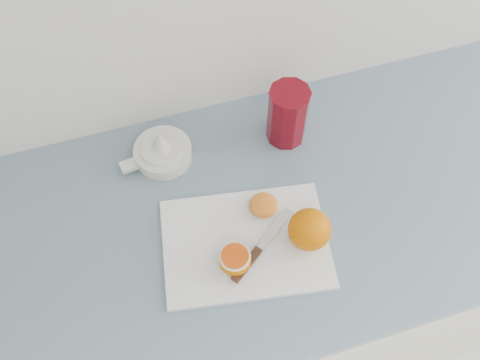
{
  "coord_description": "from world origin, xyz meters",
  "views": [
    {
      "loc": [
        -0.3,
        1.2,
        1.88
      ],
      "look_at": [
        -0.13,
        1.74,
        0.96
      ],
      "focal_mm": 40.0,
      "sensor_mm": 36.0,
      "label": 1
    }
  ],
  "objects_px": {
    "half_orange": "(235,260)",
    "red_tumbler": "(287,117)",
    "counter": "(252,284)",
    "cutting_board": "(246,244)",
    "citrus_juicer": "(162,151)"
  },
  "relations": [
    {
      "from": "half_orange",
      "to": "red_tumbler",
      "type": "height_order",
      "value": "red_tumbler"
    },
    {
      "from": "counter",
      "to": "cutting_board",
      "type": "distance_m",
      "value": 0.46
    },
    {
      "from": "counter",
      "to": "cutting_board",
      "type": "bearing_deg",
      "value": -122.53
    },
    {
      "from": "counter",
      "to": "red_tumbler",
      "type": "bearing_deg",
      "value": 52.83
    },
    {
      "from": "red_tumbler",
      "to": "half_orange",
      "type": "bearing_deg",
      "value": -126.78
    },
    {
      "from": "counter",
      "to": "red_tumbler",
      "type": "distance_m",
      "value": 0.55
    },
    {
      "from": "citrus_juicer",
      "to": "red_tumbler",
      "type": "height_order",
      "value": "red_tumbler"
    },
    {
      "from": "counter",
      "to": "red_tumbler",
      "type": "height_order",
      "value": "red_tumbler"
    },
    {
      "from": "cutting_board",
      "to": "half_orange",
      "type": "height_order",
      "value": "half_orange"
    },
    {
      "from": "citrus_juicer",
      "to": "cutting_board",
      "type": "bearing_deg",
      "value": -66.87
    },
    {
      "from": "red_tumbler",
      "to": "citrus_juicer",
      "type": "bearing_deg",
      "value": 175.17
    },
    {
      "from": "half_orange",
      "to": "red_tumbler",
      "type": "relative_size",
      "value": 0.43
    },
    {
      "from": "citrus_juicer",
      "to": "half_orange",
      "type": "bearing_deg",
      "value": -75.42
    },
    {
      "from": "cutting_board",
      "to": "red_tumbler",
      "type": "bearing_deg",
      "value": 54.15
    },
    {
      "from": "cutting_board",
      "to": "citrus_juicer",
      "type": "distance_m",
      "value": 0.28
    }
  ]
}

